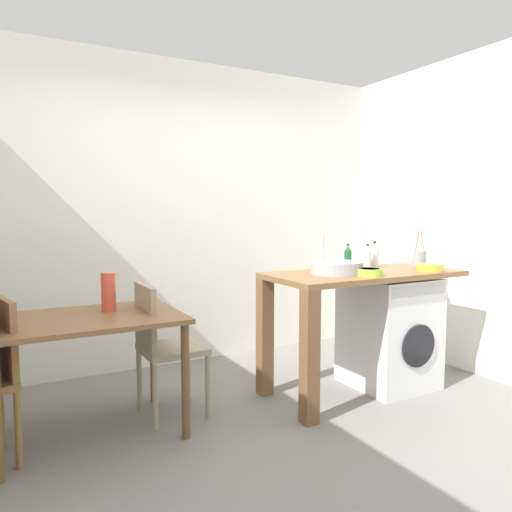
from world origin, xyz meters
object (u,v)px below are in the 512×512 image
(chair_opposite, at_px, (162,342))
(vase, at_px, (108,292))
(mixing_bowl, at_px, (369,272))
(washing_machine, at_px, (389,331))
(bottle_tall_green, at_px, (348,257))
(utensil_crock, at_px, (419,258))
(bottle_squat_brown, at_px, (367,257))
(colander, at_px, (430,267))
(bottle_clear_small, at_px, (374,256))
(dining_table, at_px, (88,332))

(chair_opposite, bearing_deg, vase, -99.16)
(mixing_bowl, bearing_deg, washing_machine, 26.73)
(bottle_tall_green, bearing_deg, vase, 178.06)
(utensil_crock, bearing_deg, bottle_squat_brown, 169.02)
(chair_opposite, xyz_separation_m, bottle_tall_green, (1.56, -0.01, 0.50))
(mixing_bowl, bearing_deg, colander, -1.98)
(bottle_squat_brown, relative_size, colander, 0.99)
(bottle_tall_green, height_order, bottle_squat_brown, bottle_squat_brown)
(bottle_clear_small, xyz_separation_m, mixing_bowl, (-0.40, -0.39, -0.07))
(dining_table, height_order, chair_opposite, chair_opposite)
(chair_opposite, xyz_separation_m, vase, (-0.33, 0.05, 0.36))
(bottle_clear_small, bearing_deg, vase, 176.34)
(washing_machine, height_order, vase, vase)
(chair_opposite, bearing_deg, bottle_tall_green, 89.17)
(dining_table, distance_m, bottle_tall_green, 2.06)
(dining_table, relative_size, colander, 5.50)
(dining_table, relative_size, bottle_squat_brown, 5.53)
(washing_machine, relative_size, bottle_squat_brown, 4.32)
(bottle_clear_small, bearing_deg, chair_opposite, 177.29)
(bottle_tall_green, distance_m, bottle_squat_brown, 0.16)
(dining_table, distance_m, washing_machine, 2.26)
(chair_opposite, bearing_deg, washing_machine, 80.66)
(bottle_clear_small, relative_size, mixing_bowl, 1.11)
(chair_opposite, height_order, utensil_crock, utensil_crock)
(chair_opposite, distance_m, bottle_tall_green, 1.63)
(bottle_tall_green, xyz_separation_m, vase, (-1.88, 0.06, -0.14))
(mixing_bowl, bearing_deg, bottle_tall_green, 68.15)
(dining_table, height_order, bottle_tall_green, bottle_tall_green)
(bottle_tall_green, xyz_separation_m, mixing_bowl, (-0.19, -0.46, -0.06))
(colander, bearing_deg, chair_opposite, 165.71)
(dining_table, bearing_deg, bottle_tall_green, 1.03)
(washing_machine, height_order, mixing_bowl, mixing_bowl)
(vase, bearing_deg, utensil_crock, -6.43)
(chair_opposite, height_order, mixing_bowl, mixing_bowl)
(colander, bearing_deg, bottle_clear_small, 113.19)
(bottle_clear_small, height_order, colander, bottle_clear_small)
(mixing_bowl, height_order, utensil_crock, utensil_crock)
(dining_table, bearing_deg, vase, 33.69)
(chair_opposite, xyz_separation_m, washing_machine, (1.76, -0.28, -0.08))
(washing_machine, distance_m, mixing_bowl, 0.68)
(bottle_squat_brown, distance_m, bottle_clear_small, 0.13)
(dining_table, xyz_separation_m, bottle_squat_brown, (2.13, -0.08, 0.37))
(mixing_bowl, xyz_separation_m, colander, (0.58, -0.02, 0.00))
(chair_opposite, xyz_separation_m, utensil_crock, (2.13, -0.23, 0.48))
(chair_opposite, xyz_separation_m, bottle_clear_small, (1.77, -0.08, 0.51))
(utensil_crock, bearing_deg, bottle_clear_small, 158.21)
(utensil_crock, distance_m, vase, 2.47)
(washing_machine, bearing_deg, mixing_bowl, -153.27)
(dining_table, xyz_separation_m, bottle_clear_small, (2.25, -0.03, 0.37))
(mixing_bowl, relative_size, colander, 0.95)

